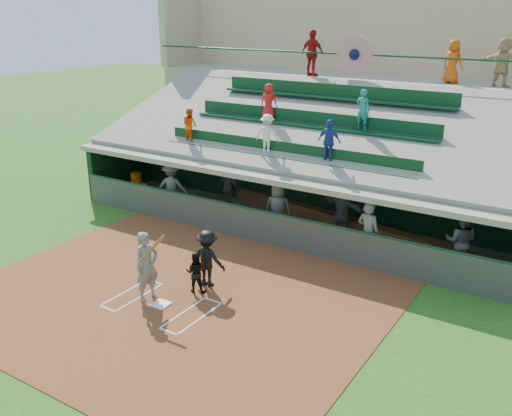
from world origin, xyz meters
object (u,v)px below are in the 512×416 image
Objects in this scene: catcher at (196,272)px; white_table at (136,191)px; batter_at_plate at (147,266)px; home_plate at (161,304)px; water_cooler at (136,178)px.

white_table is at bearing -59.09° from catcher.
catcher is at bearing 51.17° from batter_at_plate.
home_plate is 9.08m from white_table.
home_plate is 0.60× the size of white_table.
batter_at_plate reaches higher than home_plate.
home_plate is 0.22× the size of batter_at_plate.
batter_at_plate reaches higher than catcher.
batter_at_plate reaches higher than white_table.
water_cooler is (-7.01, 5.09, 0.29)m from catcher.
home_plate is 1.06m from batter_at_plate.
catcher is 1.61× the size of white_table.
white_table is (-7.01, 5.04, -0.24)m from catcher.
home_plate is 1.27m from catcher.
white_table is at bearing 135.72° from batter_at_plate.
catcher is at bearing -35.98° from water_cooler.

